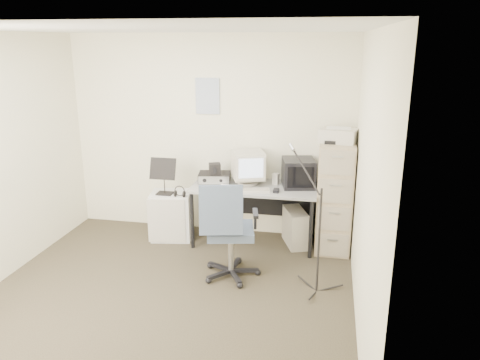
% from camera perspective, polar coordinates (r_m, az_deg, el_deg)
% --- Properties ---
extents(floor, '(3.60, 3.60, 0.01)m').
position_cam_1_polar(floor, '(4.77, -8.97, -13.98)').
color(floor, '#312A1F').
rests_on(floor, ground).
extents(ceiling, '(3.60, 3.60, 0.01)m').
position_cam_1_polar(ceiling, '(4.11, -10.61, 17.66)').
color(ceiling, white).
rests_on(ceiling, ground).
extents(wall_back, '(3.60, 0.02, 2.50)m').
position_cam_1_polar(wall_back, '(5.94, -3.66, 5.38)').
color(wall_back, '#F7EEC7').
rests_on(wall_back, ground).
extents(wall_front, '(3.60, 0.02, 2.50)m').
position_cam_1_polar(wall_front, '(2.77, -22.94, -9.48)').
color(wall_front, '#F7EEC7').
rests_on(wall_front, ground).
extents(wall_right, '(0.02, 3.60, 2.50)m').
position_cam_1_polar(wall_right, '(4.02, 15.07, -0.69)').
color(wall_right, '#F7EEC7').
rests_on(wall_right, ground).
extents(wall_calendar, '(0.30, 0.02, 0.44)m').
position_cam_1_polar(wall_calendar, '(5.86, -3.97, 10.16)').
color(wall_calendar, white).
rests_on(wall_calendar, wall_back).
extents(filing_cabinet, '(0.40, 0.60, 1.30)m').
position_cam_1_polar(filing_cabinet, '(5.60, 11.46, -1.99)').
color(filing_cabinet, '#C7B192').
rests_on(filing_cabinet, floor).
extents(printer, '(0.45, 0.36, 0.15)m').
position_cam_1_polar(printer, '(5.41, 11.91, 5.31)').
color(printer, '#BBB39D').
rests_on(printer, filing_cabinet).
extents(desk, '(1.50, 0.70, 0.73)m').
position_cam_1_polar(desk, '(5.73, 1.75, -4.24)').
color(desk, '#959594').
rests_on(desk, floor).
extents(crt_monitor, '(0.48, 0.49, 0.40)m').
position_cam_1_polar(crt_monitor, '(5.65, 0.97, 1.51)').
color(crt_monitor, '#BBB39D').
rests_on(crt_monitor, desk).
extents(crt_tv, '(0.44, 0.45, 0.33)m').
position_cam_1_polar(crt_tv, '(5.61, 7.12, 0.88)').
color(crt_tv, black).
rests_on(crt_tv, desk).
extents(desk_speaker, '(0.09, 0.09, 0.13)m').
position_cam_1_polar(desk_speaker, '(5.69, 4.37, 0.15)').
color(desk_speaker, beige).
rests_on(desk_speaker, desk).
extents(keyboard, '(0.45, 0.24, 0.02)m').
position_cam_1_polar(keyboard, '(5.41, 1.36, -1.29)').
color(keyboard, '#BBB39D').
rests_on(keyboard, desk).
extents(mouse, '(0.07, 0.11, 0.03)m').
position_cam_1_polar(mouse, '(5.41, 4.43, -1.30)').
color(mouse, black).
rests_on(mouse, desk).
extents(radio_receiver, '(0.43, 0.33, 0.11)m').
position_cam_1_polar(radio_receiver, '(5.79, -3.12, 0.34)').
color(radio_receiver, black).
rests_on(radio_receiver, desk).
extents(radio_speaker, '(0.17, 0.17, 0.14)m').
position_cam_1_polar(radio_speaker, '(5.70, -3.10, 1.36)').
color(radio_speaker, black).
rests_on(radio_speaker, radio_receiver).
extents(papers, '(0.22, 0.28, 0.02)m').
position_cam_1_polar(papers, '(5.49, -1.68, -1.05)').
color(papers, white).
rests_on(papers, desk).
extents(pc_tower, '(0.36, 0.51, 0.44)m').
position_cam_1_polar(pc_tower, '(5.77, 6.74, -5.74)').
color(pc_tower, '#BBB39D').
rests_on(pc_tower, floor).
extents(office_chair, '(0.73, 0.73, 1.06)m').
position_cam_1_polar(office_chair, '(4.87, -1.15, -6.01)').
color(office_chair, '#455773').
rests_on(office_chair, floor).
extents(side_cart, '(0.54, 0.46, 0.60)m').
position_cam_1_polar(side_cart, '(5.95, -8.31, -4.28)').
color(side_cart, silver).
rests_on(side_cart, floor).
extents(music_stand, '(0.34, 0.21, 0.47)m').
position_cam_1_polar(music_stand, '(5.74, -9.25, 0.52)').
color(music_stand, black).
rests_on(music_stand, side_cart).
extents(headphones, '(0.15, 0.15, 0.03)m').
position_cam_1_polar(headphones, '(5.67, -7.36, -1.59)').
color(headphones, black).
rests_on(headphones, side_cart).
extents(mic_stand, '(0.03, 0.03, 1.41)m').
position_cam_1_polar(mic_stand, '(4.58, 9.71, -5.45)').
color(mic_stand, black).
rests_on(mic_stand, floor).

